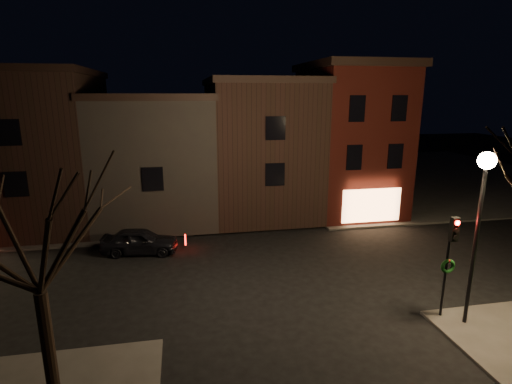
{
  "coord_description": "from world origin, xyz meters",
  "views": [
    {
      "loc": [
        -4.06,
        -17.78,
        8.54
      ],
      "look_at": [
        -0.07,
        3.35,
        3.2
      ],
      "focal_mm": 28.0,
      "sensor_mm": 36.0,
      "label": 1
    }
  ],
  "objects_px": {
    "bare_tree_left": "(29,217)",
    "parked_car_a": "(140,241)",
    "street_lamp_near": "(483,192)",
    "traffic_signal": "(450,252)"
  },
  "relations": [
    {
      "from": "bare_tree_left",
      "to": "parked_car_a",
      "type": "relative_size",
      "value": 1.83
    },
    {
      "from": "street_lamp_near",
      "to": "traffic_signal",
      "type": "xyz_separation_m",
      "value": [
        -0.6,
        0.49,
        -2.37
      ]
    },
    {
      "from": "traffic_signal",
      "to": "parked_car_a",
      "type": "height_order",
      "value": "traffic_signal"
    },
    {
      "from": "parked_car_a",
      "to": "street_lamp_near",
      "type": "bearing_deg",
      "value": -119.24
    },
    {
      "from": "traffic_signal",
      "to": "bare_tree_left",
      "type": "xyz_separation_m",
      "value": [
        -13.6,
        -1.49,
        2.63
      ]
    },
    {
      "from": "traffic_signal",
      "to": "bare_tree_left",
      "type": "height_order",
      "value": "bare_tree_left"
    },
    {
      "from": "traffic_signal",
      "to": "bare_tree_left",
      "type": "distance_m",
      "value": 13.93
    },
    {
      "from": "bare_tree_left",
      "to": "parked_car_a",
      "type": "xyz_separation_m",
      "value": [
        1.5,
        10.53,
        -4.73
      ]
    },
    {
      "from": "street_lamp_near",
      "to": "bare_tree_left",
      "type": "xyz_separation_m",
      "value": [
        -14.2,
        -1.0,
        0.25
      ]
    },
    {
      "from": "street_lamp_near",
      "to": "parked_car_a",
      "type": "xyz_separation_m",
      "value": [
        -12.7,
        9.53,
        -4.48
      ]
    }
  ]
}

